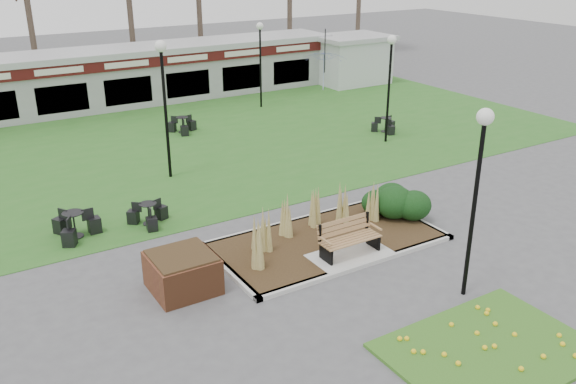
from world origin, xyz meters
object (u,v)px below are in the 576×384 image
lamp_post_near_right (480,163)px  bistro_set_a (149,217)px  lamp_post_mid_left (163,79)px  bistro_set_d (385,127)px  bistro_set_b (75,229)px  bistro_set_c (183,127)px  brick_planter (183,272)px  patio_umbrella (324,71)px  service_hut (351,59)px  lamp_post_far_right (260,46)px  park_bench (348,237)px  food_pavilion (119,77)px  lamp_post_mid_right (390,65)px

lamp_post_near_right → bistro_set_a: lamp_post_near_right is taller
lamp_post_near_right → lamp_post_mid_left: 11.60m
bistro_set_d → bistro_set_b: bearing=-166.2°
lamp_post_near_right → bistro_set_c: bearing=91.7°
brick_planter → lamp_post_near_right: lamp_post_near_right is taller
patio_umbrella → service_hut: bearing=38.7°
lamp_post_mid_left → lamp_post_far_right: 10.60m
brick_planter → park_bench: bearing=-9.7°
food_pavilion → lamp_post_mid_left: (-1.80, -11.49, 2.06)m
food_pavilion → bistro_set_d: food_pavilion is taller
lamp_post_mid_right → bistro_set_c: 9.42m
bistro_set_a → bistro_set_c: (4.58, 8.46, 0.01)m
park_bench → service_hut: service_hut is taller
brick_planter → lamp_post_mid_right: (11.97, 6.68, 2.77)m
bistro_set_b → bistro_set_d: size_ratio=1.19×
brick_planter → lamp_post_near_right: size_ratio=0.33×
service_hut → lamp_post_mid_right: size_ratio=0.99×
bistro_set_c → lamp_post_mid_left: bearing=-117.1°
brick_planter → bistro_set_a: size_ratio=1.22×
bistro_set_d → bistro_set_c: bearing=149.0°
bistro_set_b → bistro_set_a: bearing=-7.5°
brick_planter → bistro_set_c: size_ratio=1.17×
lamp_post_near_right → lamp_post_mid_right: lamp_post_near_right is taller
lamp_post_near_right → bistro_set_d: bearing=57.9°
bistro_set_d → service_hut: bearing=61.4°
service_hut → lamp_post_far_right: lamp_post_far_right is taller
lamp_post_mid_right → bistro_set_c: (-6.82, 5.78, -2.99)m
bistro_set_a → bistro_set_b: bistro_set_b is taller
brick_planter → lamp_post_near_right: bearing=-33.4°
bistro_set_c → lamp_post_near_right: bearing=-88.3°
lamp_post_mid_right → bistro_set_a: lamp_post_mid_right is taller
lamp_post_mid_right → lamp_post_far_right: lamp_post_mid_right is taller
bistro_set_a → patio_umbrella: 16.05m
park_bench → brick_planter: bearing=170.3°
brick_planter → bistro_set_b: 4.54m
patio_umbrella → park_bench: bearing=-122.5°
lamp_post_mid_right → bistro_set_a: size_ratio=3.60×
service_hut → bistro_set_b: bearing=-146.8°
brick_planter → lamp_post_mid_left: bearing=70.8°
lamp_post_far_right → lamp_post_mid_left: bearing=-137.3°
brick_planter → lamp_post_mid_left: size_ratio=0.31×
patio_umbrella → bistro_set_b: bearing=-148.5°
bistro_set_d → patio_umbrella: patio_umbrella is taller
bistro_set_d → lamp_post_mid_right: bearing=-129.1°
lamp_post_mid_right → patio_umbrella: 7.09m
lamp_post_near_right → bistro_set_d: (7.24, 11.52, -3.09)m
food_pavilion → lamp_post_mid_right: (7.57, -12.29, 1.77)m
lamp_post_mid_left → lamp_post_mid_right: 9.40m
bistro_set_a → bistro_set_c: bistro_set_c is taller
lamp_post_near_right → lamp_post_mid_left: size_ratio=0.94×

